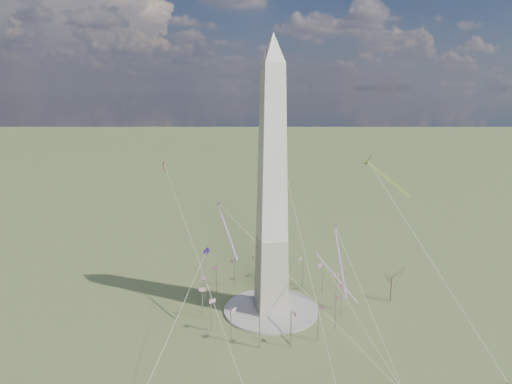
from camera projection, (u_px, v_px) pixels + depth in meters
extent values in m
plane|color=#44572B|center=(271.00, 311.00, 173.33)|extent=(2000.00, 2000.00, 0.00)
cylinder|color=#9F9B91|center=(271.00, 310.00, 173.24)|extent=(36.00, 36.00, 0.80)
pyramid|color=silver|center=(273.00, 48.00, 152.05)|extent=(9.90, 9.90, 10.00)
cylinder|color=#B4B6BA|center=(336.00, 289.00, 177.25)|extent=(0.36, 0.36, 13.00)
cube|color=#A8162B|center=(335.00, 274.00, 177.31)|extent=(2.40, 0.08, 1.50)
cylinder|color=#B4B6BA|center=(322.00, 279.00, 186.32)|extent=(0.36, 0.36, 13.00)
cube|color=#A8162B|center=(321.00, 266.00, 186.18)|extent=(2.25, 0.99, 1.50)
cylinder|color=#B4B6BA|center=(303.00, 272.00, 193.19)|extent=(0.36, 0.36, 13.00)
cube|color=#A8162B|center=(300.00, 260.00, 192.70)|extent=(1.75, 1.75, 1.50)
cylinder|color=#B4B6BA|center=(280.00, 269.00, 196.82)|extent=(0.36, 0.36, 13.00)
cube|color=#A8162B|center=(277.00, 257.00, 195.87)|extent=(0.99, 2.25, 1.50)
cylinder|color=#B4B6BA|center=(257.00, 269.00, 196.66)|extent=(0.36, 0.36, 13.00)
cube|color=#A8162B|center=(254.00, 257.00, 195.21)|extent=(0.08, 2.40, 1.50)
cylinder|color=#B4B6BA|center=(235.00, 272.00, 192.72)|extent=(0.36, 0.36, 13.00)
cube|color=#A8162B|center=(232.00, 261.00, 190.82)|extent=(0.99, 2.25, 1.50)
cylinder|color=#B4B6BA|center=(217.00, 279.00, 185.61)|extent=(0.36, 0.36, 13.00)
cube|color=#A8162B|center=(214.00, 268.00, 183.36)|extent=(1.75, 1.75, 1.50)
cylinder|color=#B4B6BA|center=(205.00, 289.00, 176.41)|extent=(0.36, 0.36, 13.00)
cube|color=#A8162B|center=(204.00, 278.00, 173.98)|extent=(2.25, 0.99, 1.50)
cylinder|color=#B4B6BA|center=(202.00, 301.00, 166.52)|extent=(0.36, 0.36, 13.00)
cube|color=#A8162B|center=(202.00, 289.00, 164.10)|extent=(2.40, 0.08, 1.50)
cylinder|color=#B4B6BA|center=(211.00, 314.00, 157.44)|extent=(0.36, 0.36, 13.00)
cube|color=#A8162B|center=(212.00, 301.00, 155.22)|extent=(2.25, 0.99, 1.50)
cylinder|color=#B4B6BA|center=(231.00, 324.00, 150.57)|extent=(0.36, 0.36, 13.00)
cube|color=#A8162B|center=(234.00, 310.00, 148.70)|extent=(1.75, 1.75, 1.50)
cylinder|color=#B4B6BA|center=(259.00, 330.00, 146.94)|extent=(0.36, 0.36, 13.00)
cube|color=#A8162B|center=(263.00, 315.00, 145.53)|extent=(0.99, 2.25, 1.50)
cylinder|color=#B4B6BA|center=(291.00, 330.00, 147.10)|extent=(0.36, 0.36, 13.00)
cube|color=#A8162B|center=(295.00, 314.00, 146.20)|extent=(0.08, 2.40, 1.50)
cylinder|color=#B4B6BA|center=(318.00, 323.00, 151.04)|extent=(0.36, 0.36, 13.00)
cube|color=#A8162B|center=(321.00, 308.00, 150.59)|extent=(0.99, 2.25, 1.50)
cylinder|color=#B4B6BA|center=(335.00, 313.00, 158.16)|extent=(0.36, 0.36, 13.00)
cube|color=#A8162B|center=(338.00, 297.00, 158.04)|extent=(1.75, 1.75, 1.50)
cylinder|color=#B4B6BA|center=(341.00, 300.00, 167.36)|extent=(0.36, 0.36, 13.00)
cube|color=#A8162B|center=(342.00, 285.00, 167.43)|extent=(2.25, 0.99, 1.50)
cylinder|color=#403627|center=(391.00, 289.00, 180.03)|extent=(0.40, 0.40, 9.97)
cube|color=yellow|center=(390.00, 180.00, 173.86)|extent=(12.19, 10.98, 11.20)
cube|color=yellow|center=(389.00, 180.00, 172.13)|extent=(12.19, 10.98, 11.20)
cube|color=#381C80|center=(207.00, 251.00, 161.03)|extent=(2.25, 2.48, 2.49)
cube|color=#FF5528|center=(207.00, 262.00, 161.94)|extent=(0.59, 3.19, 8.62)
cube|color=#FF5528|center=(341.00, 262.00, 149.18)|extent=(5.55, 23.01, 14.66)
cube|color=#FF5528|center=(228.00, 232.00, 159.01)|extent=(3.66, 20.89, 13.17)
cube|color=#FF5528|center=(337.00, 278.00, 174.70)|extent=(10.31, 18.94, 13.20)
cube|color=red|center=(164.00, 163.00, 184.18)|extent=(1.54, 2.33, 1.82)
cube|color=red|center=(164.00, 168.00, 184.62)|extent=(1.08, 1.44, 4.18)
cube|color=silver|center=(273.00, 116.00, 208.70)|extent=(1.32, 1.77, 1.65)
cube|color=silver|center=(273.00, 120.00, 209.10)|extent=(0.53, 1.44, 3.78)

